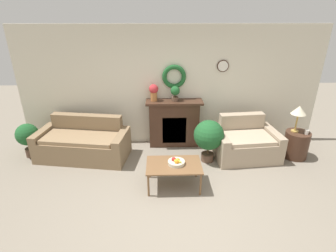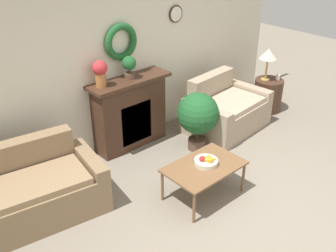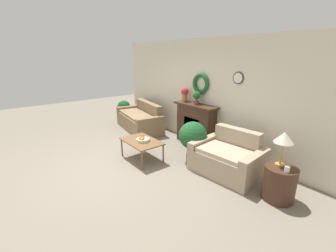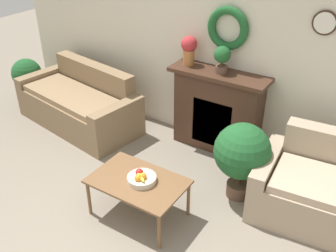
% 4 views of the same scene
% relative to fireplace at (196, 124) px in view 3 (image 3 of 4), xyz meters
% --- Properties ---
extents(ground_plane, '(16.00, 16.00, 0.00)m').
position_rel_fireplace_xyz_m(ground_plane, '(-0.07, -2.34, -0.55)').
color(ground_plane, gray).
extents(wall_back, '(6.80, 0.16, 2.70)m').
position_rel_fireplace_xyz_m(wall_back, '(-0.07, 0.21, 0.80)').
color(wall_back, beige).
rests_on(wall_back, ground_plane).
extents(fireplace, '(1.27, 0.41, 1.10)m').
position_rel_fireplace_xyz_m(fireplace, '(0.00, 0.00, 0.00)').
color(fireplace, '#42281C').
rests_on(fireplace, ground_plane).
extents(couch_left, '(2.01, 1.15, 0.86)m').
position_rel_fireplace_xyz_m(couch_left, '(-1.98, -0.51, -0.24)').
color(couch_left, '#846B4C').
rests_on(couch_left, ground_plane).
extents(loveseat_right, '(1.40, 1.03, 0.87)m').
position_rel_fireplace_xyz_m(loveseat_right, '(1.51, -0.59, -0.24)').
color(loveseat_right, tan).
rests_on(loveseat_right, ground_plane).
extents(coffee_table, '(0.97, 0.63, 0.45)m').
position_rel_fireplace_xyz_m(coffee_table, '(-0.09, -1.63, -0.14)').
color(coffee_table, brown).
rests_on(coffee_table, ground_plane).
extents(fruit_bowl, '(0.30, 0.30, 0.12)m').
position_rel_fireplace_xyz_m(fruit_bowl, '(-0.05, -1.62, -0.06)').
color(fruit_bowl, beige).
rests_on(fruit_bowl, coffee_table).
extents(side_table_by_loveseat, '(0.51, 0.51, 0.58)m').
position_rel_fireplace_xyz_m(side_table_by_loveseat, '(2.60, -0.66, -0.26)').
color(side_table_by_loveseat, '#42281C').
rests_on(side_table_by_loveseat, ground_plane).
extents(table_lamp, '(0.30, 0.30, 0.57)m').
position_rel_fireplace_xyz_m(table_lamp, '(2.54, -0.61, 0.49)').
color(table_lamp, '#B28E42').
rests_on(table_lamp, side_table_by_loveseat).
extents(mug, '(0.08, 0.08, 0.10)m').
position_rel_fireplace_xyz_m(mug, '(2.72, -0.75, 0.08)').
color(mug, silver).
rests_on(mug, side_table_by_loveseat).
extents(vase_on_mantel_left, '(0.20, 0.20, 0.37)m').
position_rel_fireplace_xyz_m(vase_on_mantel_left, '(-0.45, 0.01, 0.76)').
color(vase_on_mantel_left, '#AD6B38').
rests_on(vase_on_mantel_left, fireplace).
extents(potted_plant_on_mantel, '(0.20, 0.20, 0.33)m').
position_rel_fireplace_xyz_m(potted_plant_on_mantel, '(0.02, -0.01, 0.74)').
color(potted_plant_on_mantel, brown).
rests_on(potted_plant_on_mantel, fireplace).
extents(potted_plant_floor_by_couch, '(0.47, 0.47, 0.76)m').
position_rel_fireplace_xyz_m(potted_plant_floor_by_couch, '(-3.16, -0.45, -0.07)').
color(potted_plant_floor_by_couch, brown).
rests_on(potted_plant_floor_by_couch, ground_plane).
extents(potted_plant_floor_by_loveseat, '(0.62, 0.62, 0.91)m').
position_rel_fireplace_xyz_m(potted_plant_floor_by_loveseat, '(0.67, -0.77, 0.02)').
color(potted_plant_floor_by_loveseat, brown).
rests_on(potted_plant_floor_by_loveseat, ground_plane).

